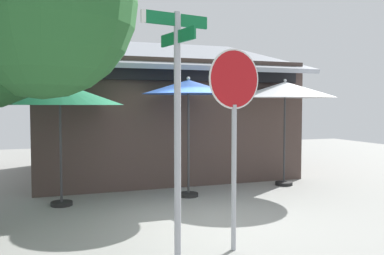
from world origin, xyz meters
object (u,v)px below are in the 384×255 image
(stop_sign, at_px, (234,109))
(patio_umbrella_royal_blue_center, at_px, (188,88))
(patio_umbrella_ivory_right, at_px, (285,90))
(street_sign_post, at_px, (177,111))
(patio_umbrella_forest_green_left, at_px, (60,94))

(stop_sign, xyz_separation_m, patio_umbrella_royal_blue_center, (0.53, 3.48, 0.42))
(patio_umbrella_royal_blue_center, bearing_deg, patio_umbrella_ivory_right, 8.78)
(street_sign_post, height_order, stop_sign, street_sign_post)
(stop_sign, xyz_separation_m, patio_umbrella_ivory_right, (3.29, 3.91, 0.42))
(stop_sign, relative_size, patio_umbrella_forest_green_left, 1.10)
(patio_umbrella_forest_green_left, xyz_separation_m, patio_umbrella_ivory_right, (5.50, 0.35, 0.15))
(patio_umbrella_forest_green_left, relative_size, patio_umbrella_ivory_right, 0.95)
(street_sign_post, xyz_separation_m, stop_sign, (0.89, 0.15, 0.03))
(stop_sign, relative_size, patio_umbrella_royal_blue_center, 1.06)
(stop_sign, distance_m, patio_umbrella_royal_blue_center, 3.54)
(patio_umbrella_ivory_right, bearing_deg, patio_umbrella_royal_blue_center, -171.22)
(stop_sign, height_order, patio_umbrella_forest_green_left, stop_sign)
(patio_umbrella_forest_green_left, bearing_deg, patio_umbrella_royal_blue_center, -1.69)
(stop_sign, xyz_separation_m, patio_umbrella_forest_green_left, (-2.21, 3.56, 0.26))
(patio_umbrella_royal_blue_center, xyz_separation_m, patio_umbrella_ivory_right, (2.76, 0.43, 0.00))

